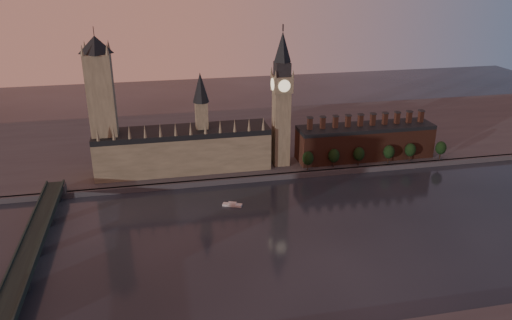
# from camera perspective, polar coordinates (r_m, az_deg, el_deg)

# --- Properties ---
(ground) EXTENTS (900.00, 900.00, 0.00)m
(ground) POSITION_cam_1_polar(r_m,az_deg,el_deg) (298.10, 6.27, -9.10)
(ground) COLOR black
(ground) RESTS_ON ground
(north_bank) EXTENTS (900.00, 182.00, 4.00)m
(north_bank) POSITION_cam_1_polar(r_m,az_deg,el_deg) (454.18, -0.58, 2.40)
(north_bank) COLOR #45464A
(north_bank) RESTS_ON ground
(palace_of_westminster) EXTENTS (130.00, 30.30, 74.00)m
(palace_of_westminster) POSITION_cam_1_polar(r_m,az_deg,el_deg) (380.81, -8.24, 1.44)
(palace_of_westminster) COLOR gray
(palace_of_westminster) RESTS_ON north_bank
(victoria_tower) EXTENTS (24.00, 24.00, 108.00)m
(victoria_tower) POSITION_cam_1_polar(r_m,az_deg,el_deg) (371.01, -17.19, 6.22)
(victoria_tower) COLOR gray
(victoria_tower) RESTS_ON north_bank
(big_ben) EXTENTS (15.00, 15.00, 107.00)m
(big_ben) POSITION_cam_1_polar(r_m,az_deg,el_deg) (376.89, 2.95, 7.04)
(big_ben) COLOR gray
(big_ben) RESTS_ON north_bank
(chimney_block) EXTENTS (110.00, 25.00, 37.00)m
(chimney_block) POSITION_cam_1_polar(r_m,az_deg,el_deg) (411.13, 12.33, 2.12)
(chimney_block) COLOR #4C281D
(chimney_block) RESTS_ON north_bank
(embankment_tree_0) EXTENTS (8.60, 8.60, 14.88)m
(embankment_tree_0) POSITION_cam_1_polar(r_m,az_deg,el_deg) (380.21, 5.95, 0.20)
(embankment_tree_0) COLOR black
(embankment_tree_0) RESTS_ON north_bank
(embankment_tree_1) EXTENTS (8.60, 8.60, 14.88)m
(embankment_tree_1) POSITION_cam_1_polar(r_m,az_deg,el_deg) (387.78, 8.89, 0.49)
(embankment_tree_1) COLOR black
(embankment_tree_1) RESTS_ON north_bank
(embankment_tree_2) EXTENTS (8.60, 8.60, 14.88)m
(embankment_tree_2) POSITION_cam_1_polar(r_m,az_deg,el_deg) (394.85, 11.68, 0.68)
(embankment_tree_2) COLOR black
(embankment_tree_2) RESTS_ON north_bank
(embankment_tree_3) EXTENTS (8.60, 8.60, 14.88)m
(embankment_tree_3) POSITION_cam_1_polar(r_m,az_deg,el_deg) (404.66, 14.95, 0.91)
(embankment_tree_3) COLOR black
(embankment_tree_3) RESTS_ON north_bank
(embankment_tree_4) EXTENTS (8.60, 8.60, 14.88)m
(embankment_tree_4) POSITION_cam_1_polar(r_m,az_deg,el_deg) (413.65, 17.23, 1.11)
(embankment_tree_4) COLOR black
(embankment_tree_4) RESTS_ON north_bank
(embankment_tree_5) EXTENTS (8.60, 8.60, 14.88)m
(embankment_tree_5) POSITION_cam_1_polar(r_m,az_deg,el_deg) (425.99, 20.38, 1.31)
(embankment_tree_5) COLOR black
(embankment_tree_5) RESTS_ON north_bank
(westminster_bridge) EXTENTS (14.00, 200.00, 11.55)m
(westminster_bridge) POSITION_cam_1_polar(r_m,az_deg,el_deg) (288.74, -24.78, -10.58)
(westminster_bridge) COLOR #1D2E29
(westminster_bridge) RESTS_ON ground
(river_boat) EXTENTS (13.36, 8.34, 2.58)m
(river_boat) POSITION_cam_1_polar(r_m,az_deg,el_deg) (335.22, -2.73, -5.11)
(river_boat) COLOR silver
(river_boat) RESTS_ON ground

